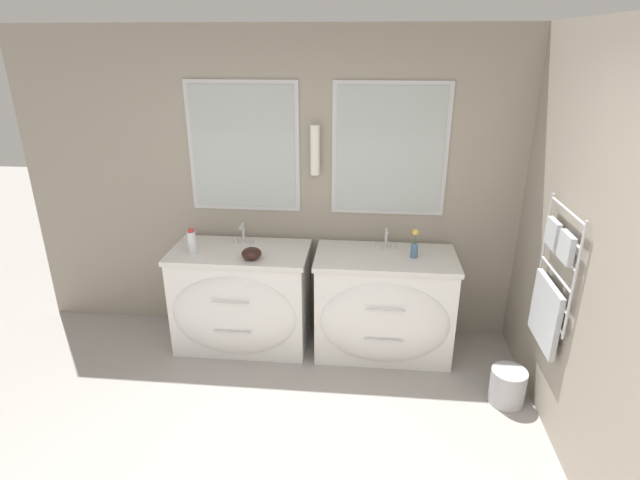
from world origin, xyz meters
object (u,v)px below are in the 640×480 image
object	(u,v)px
vanity_right	(384,306)
waste_bin	(508,386)
vanity_left	(241,299)
amenity_bowl	(252,253)
flower_vase	(415,246)
toiletry_bottle	(192,242)

from	to	relation	value
vanity_right	waste_bin	world-z (taller)	vanity_right
vanity_left	amenity_bowl	size ratio (longest dim) A/B	7.21
vanity_right	amenity_bowl	world-z (taller)	amenity_bowl
amenity_bowl	vanity_right	bearing A→B (deg)	6.98
flower_vase	waste_bin	bearing A→B (deg)	-40.84
toiletry_bottle	vanity_left	bearing A→B (deg)	9.61
waste_bin	vanity_left	bearing A→B (deg)	165.04
amenity_bowl	flower_vase	bearing A→B (deg)	7.04
vanity_left	flower_vase	size ratio (longest dim) A/B	4.74
vanity_left	amenity_bowl	xyz separation A→B (m)	(0.14, -0.13, 0.48)
toiletry_bottle	flower_vase	world-z (taller)	flower_vase
flower_vase	amenity_bowl	bearing A→B (deg)	-172.96
vanity_left	toiletry_bottle	xyz separation A→B (m)	(-0.36, -0.06, 0.53)
vanity_right	toiletry_bottle	xyz separation A→B (m)	(-1.55, -0.06, 0.53)
vanity_right	toiletry_bottle	size ratio (longest dim) A/B	5.47
vanity_right	waste_bin	bearing A→B (deg)	-31.93
vanity_left	amenity_bowl	distance (m)	0.51
vanity_right	flower_vase	xyz separation A→B (m)	(0.22, 0.03, 0.53)
vanity_left	vanity_right	bearing A→B (deg)	0.00
amenity_bowl	flower_vase	xyz separation A→B (m)	(1.27, 0.16, 0.05)
vanity_left	waste_bin	size ratio (longest dim) A/B	4.23
vanity_left	waste_bin	distance (m)	2.19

